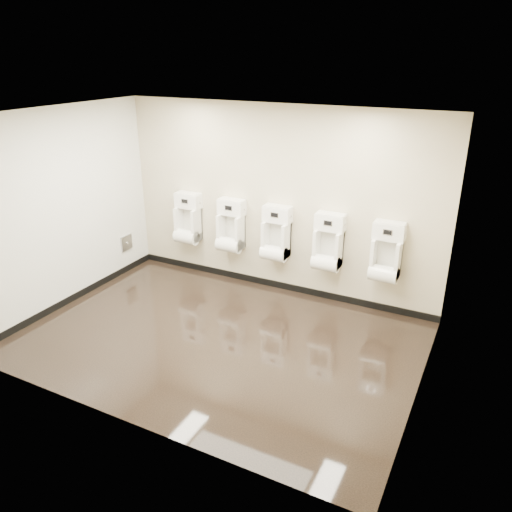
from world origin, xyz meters
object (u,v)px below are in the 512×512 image
(urinal_2, at_px, (276,237))
(access_panel, at_px, (126,243))
(urinal_0, at_px, (188,222))
(urinal_4, at_px, (386,256))
(urinal_1, at_px, (231,230))
(urinal_3, at_px, (328,246))

(urinal_2, bearing_deg, access_panel, -170.94)
(urinal_0, xyz_separation_m, urinal_4, (3.21, 0.00, 0.00))
(urinal_1, distance_m, urinal_2, 0.77)
(urinal_1, distance_m, urinal_3, 1.59)
(urinal_4, bearing_deg, urinal_1, 180.00)
(urinal_3, distance_m, urinal_4, 0.82)
(urinal_1, relative_size, urinal_2, 1.00)
(urinal_0, relative_size, urinal_4, 1.00)
(urinal_0, relative_size, urinal_2, 1.00)
(urinal_0, height_order, urinal_1, same)
(access_panel, height_order, urinal_1, urinal_1)
(urinal_1, xyz_separation_m, urinal_3, (1.59, 0.00, 0.00))
(urinal_0, xyz_separation_m, urinal_3, (2.39, 0.00, 0.00))
(urinal_0, distance_m, urinal_3, 2.39)
(access_panel, bearing_deg, urinal_0, 22.59)
(access_panel, bearing_deg, urinal_1, 12.89)
(urinal_2, bearing_deg, urinal_0, 180.00)
(urinal_0, distance_m, urinal_4, 3.21)
(access_panel, height_order, urinal_3, urinal_3)
(access_panel, relative_size, urinal_3, 0.31)
(urinal_2, bearing_deg, urinal_1, 180.00)
(access_panel, height_order, urinal_4, urinal_4)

